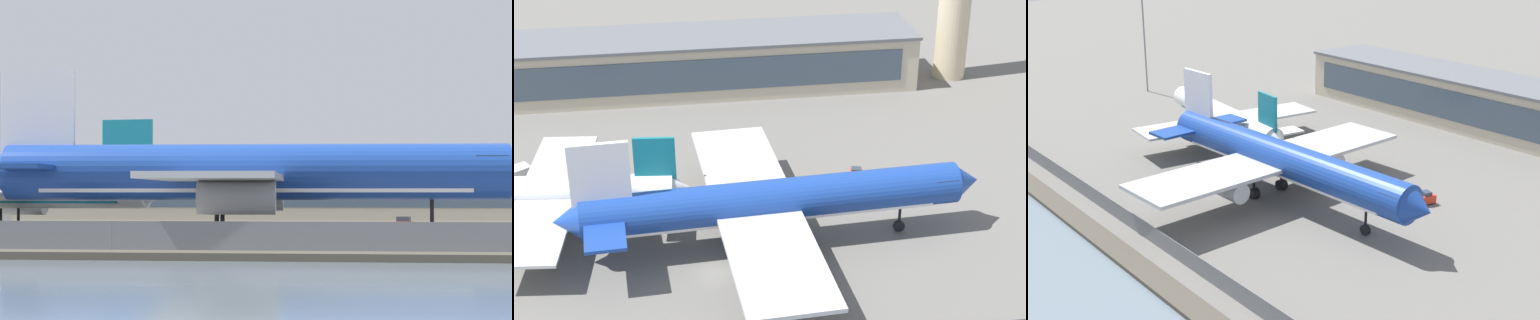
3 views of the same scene
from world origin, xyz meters
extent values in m
plane|color=#66635E|center=(0.00, 0.00, 0.00)|extent=(500.00, 500.00, 0.00)
cube|color=#474238|center=(0.00, -20.50, 0.25)|extent=(320.00, 3.00, 0.50)
cube|color=slate|center=(0.00, -16.00, 1.14)|extent=(280.00, 0.08, 2.28)
cylinder|color=slate|center=(0.00, -16.00, 1.14)|extent=(0.10, 0.10, 2.28)
cylinder|color=#193D93|center=(7.49, 4.96, 6.04)|extent=(44.48, 7.08, 4.93)
cone|color=#193D93|center=(30.97, 6.11, 6.04)|extent=(3.43, 4.83, 4.68)
cone|color=#193D93|center=(-15.98, 3.82, 6.04)|extent=(3.42, 4.59, 4.44)
cube|color=#232D3D|center=(27.84, 5.96, 6.66)|extent=(2.91, 4.32, 1.48)
cube|color=silver|center=(7.49, 4.96, 4.68)|extent=(37.80, 5.78, 0.89)
cube|color=#B7BABF|center=(4.76, 15.47, 5.42)|extent=(10.77, 21.71, 0.49)
cube|color=#B7BABF|center=(5.80, -5.76, 5.42)|extent=(10.77, 21.71, 0.49)
cylinder|color=#B7BABF|center=(6.17, 13.84, 3.82)|extent=(6.33, 3.01, 2.71)
cylinder|color=#B7BABF|center=(7.04, -4.00, 3.82)|extent=(6.33, 3.01, 2.71)
cube|color=silver|center=(-11.97, 4.01, 10.97)|extent=(6.66, 0.91, 8.38)
cube|color=#193D93|center=(-12.16, 7.90, 6.41)|extent=(4.80, 8.00, 0.39)
cube|color=#193D93|center=(-11.78, 0.12, 6.41)|extent=(4.80, 8.00, 0.39)
cylinder|color=black|center=(22.98, 5.72, 2.13)|extent=(0.35, 0.35, 2.88)
cylinder|color=black|center=(22.98, 5.72, 0.69)|extent=(1.41, 0.61, 1.38)
cylinder|color=black|center=(4.27, 7.40, 2.13)|extent=(0.39, 0.39, 2.88)
cylinder|color=black|center=(4.27, 7.40, 0.69)|extent=(1.64, 1.19, 1.59)
cylinder|color=black|center=(4.52, 2.23, 2.13)|extent=(0.39, 0.39, 2.88)
cylinder|color=black|center=(4.52, 2.23, 0.69)|extent=(1.64, 1.19, 1.59)
cylinder|color=white|center=(-20.57, 14.38, 4.52)|extent=(33.77, 7.35, 3.69)
cone|color=white|center=(-38.26, 16.33, 4.52)|extent=(2.77, 3.75, 3.51)
cone|color=white|center=(-2.88, 12.43, 4.52)|extent=(2.75, 3.56, 3.32)
cube|color=#232D3D|center=(-35.92, 16.07, 4.98)|extent=(2.36, 3.34, 1.11)
cube|color=#14707A|center=(-20.57, 14.38, 3.51)|extent=(28.69, 6.06, 0.66)
cube|color=#B7BABF|center=(-19.78, 6.19, 4.06)|extent=(9.11, 16.83, 0.37)
cube|color=#B7BABF|center=(-18.02, 22.20, 4.06)|extent=(9.11, 16.83, 0.37)
cylinder|color=#B7BABF|center=(-20.64, 7.58, 2.86)|extent=(4.89, 2.53, 2.03)
cylinder|color=#B7BABF|center=(-19.16, 21.03, 2.86)|extent=(4.89, 2.53, 2.03)
cube|color=#14707A|center=(-5.89, 12.76, 8.21)|extent=(5.05, 0.99, 6.27)
cube|color=white|center=(-6.21, 9.82, 4.80)|extent=(3.98, 6.24, 0.30)
cube|color=white|center=(-5.56, 15.70, 4.80)|extent=(3.98, 6.24, 0.30)
cylinder|color=black|center=(-32.25, 15.67, 1.60)|extent=(0.26, 0.26, 2.16)
cylinder|color=black|center=(-32.25, 15.67, 0.52)|extent=(1.07, 0.52, 1.03)
cylinder|color=black|center=(-18.45, 12.20, 1.60)|extent=(0.30, 0.30, 2.16)
cylinder|color=black|center=(-18.45, 12.20, 0.52)|extent=(1.27, 0.96, 1.19)
cylinder|color=black|center=(-18.02, 16.05, 1.60)|extent=(0.30, 0.30, 2.16)
cylinder|color=black|center=(-18.02, 16.05, 0.52)|extent=(1.27, 0.96, 1.19)
cube|color=red|center=(20.94, 19.03, 0.75)|extent=(2.33, 3.49, 1.11)
cube|color=#283847|center=(21.04, 19.42, 1.55)|extent=(1.51, 1.40, 0.50)
cylinder|color=black|center=(20.52, 20.16, 0.35)|extent=(0.38, 0.73, 0.70)
cylinder|color=black|center=(21.84, 19.83, 0.35)|extent=(0.38, 0.73, 0.70)
cylinder|color=black|center=(20.04, 18.24, 0.35)|extent=(0.38, 0.73, 0.70)
cylinder|color=black|center=(21.36, 17.91, 0.35)|extent=(0.38, 0.73, 0.70)
cube|color=white|center=(-24.96, 25.11, 1.27)|extent=(5.49, 4.63, 2.07)
cube|color=#283847|center=(-23.45, 26.12, 1.66)|extent=(2.06, 2.29, 0.83)
cube|color=orange|center=(-24.96, 25.11, 2.40)|extent=(1.00, 1.15, 0.16)
cylinder|color=black|center=(-24.14, 26.78, 0.42)|extent=(0.82, 0.65, 0.84)
cylinder|color=black|center=(-23.11, 25.23, 0.42)|extent=(0.82, 0.65, 0.84)
cylinder|color=black|center=(-26.82, 24.99, 0.42)|extent=(0.82, 0.65, 0.84)
cylinder|color=black|center=(-25.79, 23.44, 0.42)|extent=(0.82, 0.65, 0.84)
cube|color=#BCB299|center=(1.65, 56.24, 4.51)|extent=(74.79, 14.16, 9.02)
cube|color=#3D4C5B|center=(1.65, 49.08, 4.96)|extent=(68.81, 0.16, 5.41)
cube|color=#5B5E63|center=(1.65, 56.24, 9.27)|extent=(75.39, 14.76, 0.50)
cylinder|color=gray|center=(-61.59, 21.71, 11.42)|extent=(0.36, 0.36, 22.83)
camera|label=1|loc=(17.24, -82.45, 4.17)|focal=70.00mm
camera|label=2|loc=(-6.34, -80.15, 54.52)|focal=60.00mm
camera|label=3|loc=(79.33, -52.96, 37.91)|focal=50.00mm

